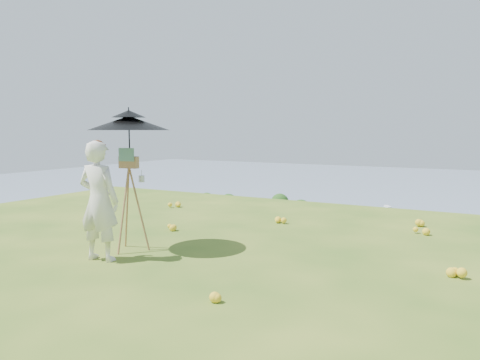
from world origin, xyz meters
The scene contains 10 objects.
ground centered at (0.00, 0.00, 0.00)m, with size 14.00×14.00×0.00m, color #36631C.
peninsula centered at (-75.00, 155.00, -29.00)m, with size 90.00×60.00×12.00m, color black, non-canonical shape.
slope_trees centered at (0.00, 35.00, -15.00)m, with size 110.00×50.00×6.00m, color #164715, non-canonical shape.
harbor_town centered at (0.00, 75.00, -29.50)m, with size 110.00×22.00×5.00m, color silver, non-canonical shape.
moored_boats centered at (-12.50, 161.00, -33.65)m, with size 140.00×140.00×0.70m, color white, non-canonical shape.
wildflowers centered at (0.00, 0.25, 0.06)m, with size 10.00×10.50×0.12m, color yellow, non-canonical shape.
painter centered at (-1.10, 0.56, 0.83)m, with size 0.60×0.40×1.65m, color silver.
field_easel centered at (-1.10, 1.17, 0.77)m, with size 0.58×0.58×1.53m, color #8E5E3B, non-canonical shape.
sun_umbrella centered at (-1.11, 1.20, 1.69)m, with size 1.19×1.19×0.86m, color black, non-canonical shape.
painter_cap centered at (-1.10, 0.56, 1.61)m, with size 0.20×0.24×0.10m, color #C26A70, non-canonical shape.
Camera 1 is at (3.64, -4.03, 1.79)m, focal length 35.00 mm.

